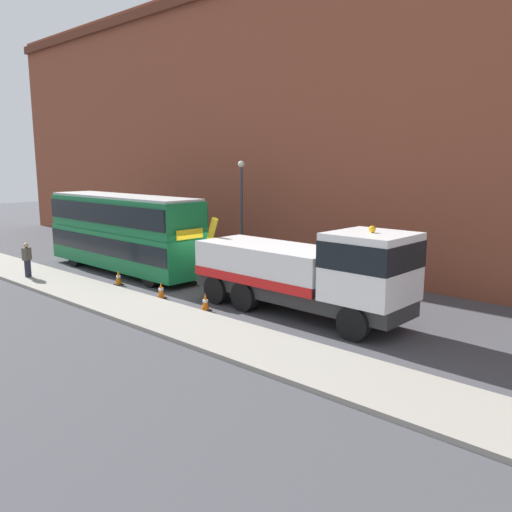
# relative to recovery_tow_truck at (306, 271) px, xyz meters

# --- Properties ---
(ground_plane) EXTENTS (120.00, 120.00, 0.00)m
(ground_plane) POSITION_rel_recovery_tow_truck_xyz_m (-5.76, 0.37, -1.76)
(ground_plane) COLOR #424247
(near_kerb) EXTENTS (60.00, 2.80, 0.15)m
(near_kerb) POSITION_rel_recovery_tow_truck_xyz_m (-5.76, -3.83, -1.68)
(near_kerb) COLOR gray
(near_kerb) RESTS_ON ground_plane
(building_facade) EXTENTS (60.00, 1.50, 16.00)m
(building_facade) POSITION_rel_recovery_tow_truck_xyz_m (-5.76, 7.17, 6.31)
(building_facade) COLOR brown
(building_facade) RESTS_ON ground_plane
(recovery_tow_truck) EXTENTS (10.16, 2.79, 3.67)m
(recovery_tow_truck) POSITION_rel_recovery_tow_truck_xyz_m (0.00, 0.00, 0.00)
(recovery_tow_truck) COLOR #2D2D2D
(recovery_tow_truck) RESTS_ON ground_plane
(double_decker_bus) EXTENTS (11.08, 2.74, 4.06)m
(double_decker_bus) POSITION_rel_recovery_tow_truck_xyz_m (-12.03, 0.01, 0.47)
(double_decker_bus) COLOR #146B38
(double_decker_bus) RESTS_ON ground_plane
(pedestrian_onlooker) EXTENTS (0.42, 0.48, 1.71)m
(pedestrian_onlooker) POSITION_rel_recovery_tow_truck_xyz_m (-13.86, -4.32, -0.77)
(pedestrian_onlooker) COLOR #232333
(pedestrian_onlooker) RESTS_ON near_kerb
(traffic_cone_near_bus) EXTENTS (0.36, 0.36, 0.72)m
(traffic_cone_near_bus) POSITION_rel_recovery_tow_truck_xyz_m (-9.66, -1.90, -1.42)
(traffic_cone_near_bus) COLOR orange
(traffic_cone_near_bus) RESTS_ON ground_plane
(traffic_cone_midway) EXTENTS (0.36, 0.36, 0.72)m
(traffic_cone_midway) POSITION_rel_recovery_tow_truck_xyz_m (-6.14, -2.07, -1.42)
(traffic_cone_midway) COLOR orange
(traffic_cone_midway) RESTS_ON ground_plane
(traffic_cone_near_truck) EXTENTS (0.36, 0.36, 0.72)m
(traffic_cone_near_truck) POSITION_rel_recovery_tow_truck_xyz_m (-3.34, -2.06, -1.42)
(traffic_cone_near_truck) COLOR orange
(traffic_cone_near_truck) RESTS_ON ground_plane
(street_lamp) EXTENTS (0.36, 0.36, 5.83)m
(street_lamp) POSITION_rel_recovery_tow_truck_xyz_m (-8.14, 4.98, 1.71)
(street_lamp) COLOR #38383D
(street_lamp) RESTS_ON ground_plane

